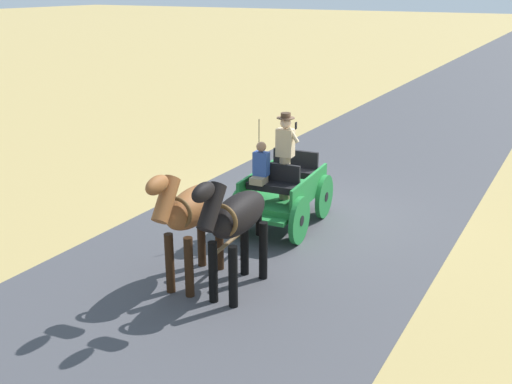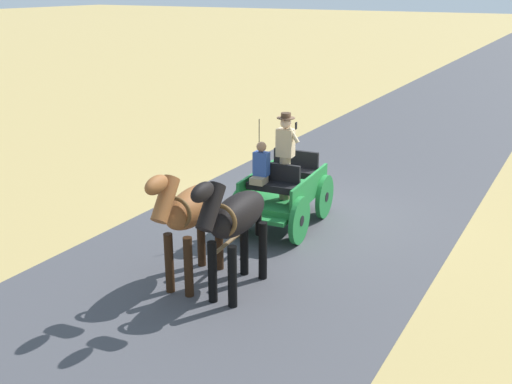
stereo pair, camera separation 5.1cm
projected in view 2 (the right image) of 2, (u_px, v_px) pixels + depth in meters
name	position (u px, v px, depth m)	size (l,w,h in m)	color
ground_plane	(308.00, 214.00, 13.56)	(200.00, 200.00, 0.00)	tan
road_surface	(308.00, 213.00, 13.56)	(6.51, 160.00, 0.01)	#424247
horse_drawn_carriage	(283.00, 190.00, 12.61)	(1.59, 4.52, 2.50)	#1E7233
horse_near_side	(235.00, 219.00, 9.69)	(0.63, 2.13, 2.21)	black
horse_off_side	(190.00, 211.00, 10.01)	(0.70, 2.14, 2.21)	brown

